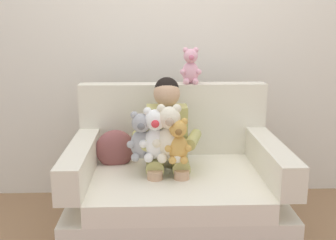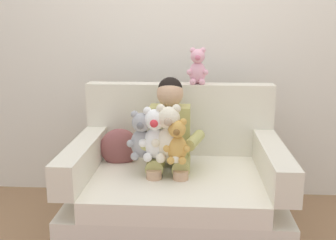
# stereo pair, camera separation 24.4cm
# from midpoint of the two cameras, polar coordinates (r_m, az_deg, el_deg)

# --- Properties ---
(ground_plane) EXTENTS (8.00, 8.00, 0.00)m
(ground_plane) POSITION_cam_midpoint_polar(r_m,az_deg,el_deg) (2.78, -1.56, -15.93)
(ground_plane) COLOR #936D4C
(back_wall) EXTENTS (6.00, 0.10, 2.60)m
(back_wall) POSITION_cam_midpoint_polar(r_m,az_deg,el_deg) (3.23, -1.86, 12.28)
(back_wall) COLOR silver
(back_wall) RESTS_ON ground
(armchair) EXTENTS (1.30, 0.98, 0.95)m
(armchair) POSITION_cam_midpoint_polar(r_m,az_deg,el_deg) (2.69, -1.61, -9.91)
(armchair) COLOR silver
(armchair) RESTS_ON ground
(seated_child) EXTENTS (0.45, 0.39, 0.82)m
(seated_child) POSITION_cam_midpoint_polar(r_m,az_deg,el_deg) (2.61, -2.79, -2.32)
(seated_child) COLOR tan
(seated_child) RESTS_ON armchair
(plush_honey) EXTENTS (0.16, 0.13, 0.27)m
(plush_honey) POSITION_cam_midpoint_polar(r_m,az_deg,el_deg) (2.41, -1.50, -3.07)
(plush_honey) COLOR gold
(plush_honey) RESTS_ON armchair
(plush_cream) EXTENTS (0.20, 0.17, 0.34)m
(plush_cream) POSITION_cam_midpoint_polar(r_m,az_deg,el_deg) (2.43, -2.71, -2.06)
(plush_cream) COLOR silver
(plush_cream) RESTS_ON armchair
(plush_grey) EXTENTS (0.18, 0.14, 0.30)m
(plush_grey) POSITION_cam_midpoint_polar(r_m,az_deg,el_deg) (2.47, -6.54, -2.42)
(plush_grey) COLOR #9E9EA3
(plush_grey) RESTS_ON armchair
(plush_white) EXTENTS (0.19, 0.16, 0.32)m
(plush_white) POSITION_cam_midpoint_polar(r_m,az_deg,el_deg) (2.45, -4.63, -2.21)
(plush_white) COLOR white
(plush_white) RESTS_ON armchair
(plush_pink_on_backrest) EXTENTS (0.15, 0.12, 0.25)m
(plush_pink_on_backrest) POSITION_cam_midpoint_polar(r_m,az_deg,el_deg) (2.86, 0.69, 7.37)
(plush_pink_on_backrest) COLOR #EAA8BC
(plush_pink_on_backrest) RESTS_ON armchair
(throw_pillow) EXTENTS (0.28, 0.16, 0.26)m
(throw_pillow) POSITION_cam_midpoint_polar(r_m,az_deg,el_deg) (2.76, -9.86, -4.03)
(throw_pillow) COLOR #8C4C4C
(throw_pillow) RESTS_ON armchair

